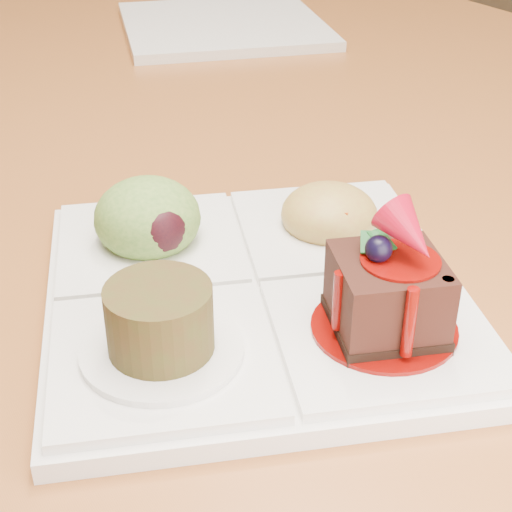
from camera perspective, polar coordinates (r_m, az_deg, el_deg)
dining_table at (r=0.85m, az=-2.62°, el=7.67°), size 1.00×1.80×0.75m
sampler_plate at (r=0.47m, az=-0.27°, el=-1.39°), size 0.32×0.32×0.10m
second_plate at (r=1.04m, az=-2.39°, el=16.40°), size 0.32×0.32×0.01m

